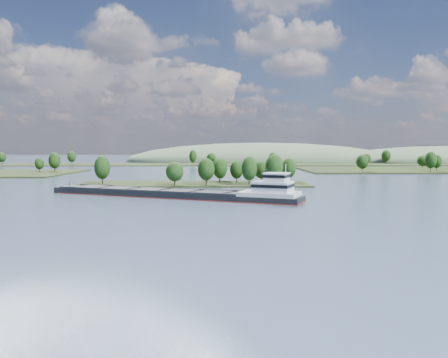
{
  "coord_description": "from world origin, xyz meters",
  "views": [
    {
      "loc": [
        12.35,
        -9.51,
        15.99
      ],
      "look_at": [
        13.27,
        130.0,
        6.0
      ],
      "focal_mm": 35.0,
      "sensor_mm": 36.0,
      "label": 1
    }
  ],
  "objects": [
    {
      "name": "ground",
      "position": [
        0.0,
        120.0,
        0.0
      ],
      "size": [
        1800.0,
        1800.0,
        0.0
      ],
      "primitive_type": "plane",
      "color": "#324258",
      "rests_on": "ground"
    },
    {
      "name": "tree_island",
      "position": [
        7.45,
        179.35,
        3.82
      ],
      "size": [
        100.0,
        31.12,
        13.91
      ],
      "color": "black",
      "rests_on": "ground"
    },
    {
      "name": "back_shoreline",
      "position": [
        8.71,
        399.81,
        0.66
      ],
      "size": [
        900.0,
        60.0,
        14.86
      ],
      "color": "black",
      "rests_on": "ground"
    },
    {
      "name": "hill_east",
      "position": [
        260.0,
        470.0,
        0.0
      ],
      "size": [
        260.0,
        140.0,
        36.0
      ],
      "primitive_type": "ellipsoid",
      "color": "#41563B",
      "rests_on": "ground"
    },
    {
      "name": "hill_west",
      "position": [
        60.0,
        500.0,
        0.0
      ],
      "size": [
        320.0,
        160.0,
        44.0
      ],
      "primitive_type": "ellipsoid",
      "color": "#41563B",
      "rests_on": "ground"
    },
    {
      "name": "cargo_barge",
      "position": [
        1.03,
        129.94,
        1.5
      ],
      "size": [
        85.09,
        44.17,
        11.92
      ],
      "color": "black",
      "rests_on": "ground"
    }
  ]
}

